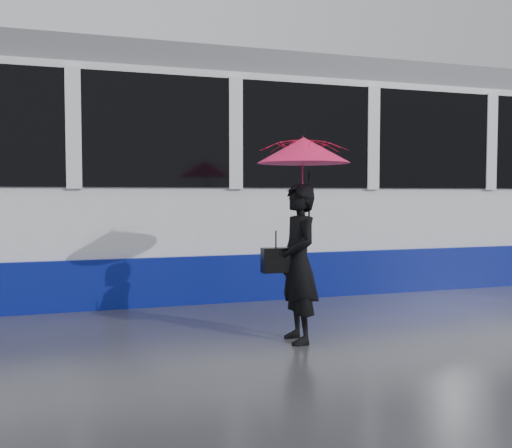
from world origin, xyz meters
name	(u,v)px	position (x,y,z in m)	size (l,w,h in m)	color
ground	(177,329)	(0.00, 0.00, 0.00)	(90.00, 90.00, 0.00)	#2B2B30
rails	(147,290)	(0.00, 2.50, 0.01)	(34.00, 1.51, 0.02)	#3F3D38
tram	(245,180)	(1.50, 2.50, 1.64)	(26.00, 2.56, 3.35)	white
woman	(298,263)	(1.02, -0.86, 0.76)	(0.55, 0.36, 1.51)	black
umbrella	(304,169)	(1.07, -0.86, 1.66)	(0.90, 0.90, 1.02)	#FE1583
handbag	(276,260)	(0.80, -0.84, 0.79)	(0.27, 0.12, 0.41)	black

